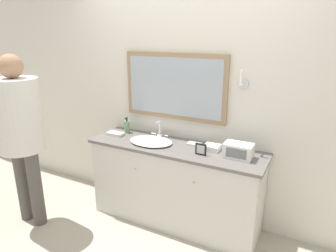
{
  "coord_description": "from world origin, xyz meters",
  "views": [
    {
      "loc": [
        1.23,
        -2.24,
        1.95
      ],
      "look_at": [
        -0.08,
        0.27,
        1.06
      ],
      "focal_mm": 32.0,
      "sensor_mm": 36.0,
      "label": 1
    }
  ],
  "objects_px": {
    "person": "(20,124)",
    "picture_frame": "(201,149)",
    "soap_bottle": "(127,126)",
    "sink_basin": "(151,141)",
    "appliance_box": "(238,151)"
  },
  "relations": [
    {
      "from": "person",
      "to": "picture_frame",
      "type": "bearing_deg",
      "value": 20.34
    },
    {
      "from": "soap_bottle",
      "to": "picture_frame",
      "type": "xyz_separation_m",
      "value": [
        0.98,
        -0.22,
        -0.02
      ]
    },
    {
      "from": "soap_bottle",
      "to": "person",
      "type": "xyz_separation_m",
      "value": [
        -0.68,
        -0.84,
        0.16
      ]
    },
    {
      "from": "soap_bottle",
      "to": "picture_frame",
      "type": "relative_size",
      "value": 1.59
    },
    {
      "from": "sink_basin",
      "to": "picture_frame",
      "type": "bearing_deg",
      "value": -6.86
    },
    {
      "from": "picture_frame",
      "to": "sink_basin",
      "type": "bearing_deg",
      "value": 173.14
    },
    {
      "from": "sink_basin",
      "to": "picture_frame",
      "type": "xyz_separation_m",
      "value": [
        0.57,
        -0.07,
        0.04
      ]
    },
    {
      "from": "picture_frame",
      "to": "person",
      "type": "height_order",
      "value": "person"
    },
    {
      "from": "sink_basin",
      "to": "person",
      "type": "distance_m",
      "value": 1.3
    },
    {
      "from": "sink_basin",
      "to": "appliance_box",
      "type": "height_order",
      "value": "sink_basin"
    },
    {
      "from": "person",
      "to": "soap_bottle",
      "type": "bearing_deg",
      "value": 51.12
    },
    {
      "from": "picture_frame",
      "to": "person",
      "type": "xyz_separation_m",
      "value": [
        -1.66,
        -0.61,
        0.17
      ]
    },
    {
      "from": "picture_frame",
      "to": "person",
      "type": "distance_m",
      "value": 1.77
    },
    {
      "from": "sink_basin",
      "to": "person",
      "type": "xyz_separation_m",
      "value": [
        -1.08,
        -0.68,
        0.21
      ]
    },
    {
      "from": "picture_frame",
      "to": "soap_bottle",
      "type": "bearing_deg",
      "value": 167.17
    }
  ]
}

